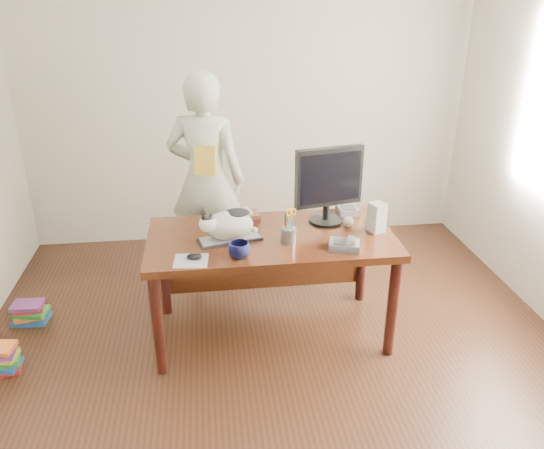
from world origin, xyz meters
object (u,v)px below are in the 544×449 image
(monitor, at_px, (329,181))
(pen_cup, at_px, (289,234))
(speaker, at_px, (377,217))
(person, at_px, (206,179))
(desk, at_px, (270,250))
(calculator, at_px, (347,209))
(baseball, at_px, (348,222))
(book_stack, at_px, (243,217))
(keyboard, at_px, (230,239))
(phone, at_px, (345,244))
(book_pile_a, at_px, (0,359))
(coffee_mug, at_px, (239,250))
(book_pile_b, at_px, (30,312))
(mouse, at_px, (194,256))
(cat, at_px, (228,224))

(monitor, relative_size, pen_cup, 2.26)
(speaker, xyz_separation_m, person, (-1.10, 0.92, -0.00))
(pen_cup, bearing_deg, desk, 115.39)
(calculator, bearing_deg, baseball, -101.21)
(monitor, xyz_separation_m, book_stack, (-0.57, 0.10, -0.27))
(speaker, height_order, baseball, speaker)
(keyboard, relative_size, pen_cup, 1.80)
(calculator, bearing_deg, desk, -156.75)
(baseball, height_order, calculator, baseball)
(phone, bearing_deg, book_pile_a, -164.00)
(coffee_mug, bearing_deg, keyboard, 100.10)
(book_pile_b, bearing_deg, book_stack, -3.43)
(phone, xyz_separation_m, book_pile_b, (-2.15, 0.60, -0.71))
(mouse, relative_size, coffee_mug, 0.74)
(pen_cup, bearing_deg, calculator, 41.40)
(keyboard, bearing_deg, book_pile_b, 151.51)
(monitor, xyz_separation_m, coffee_mug, (-0.63, -0.44, -0.25))
(phone, xyz_separation_m, calculator, (0.16, 0.56, -0.00))
(monitor, bearing_deg, calculator, 28.49)
(monitor, relative_size, coffee_mug, 4.19)
(monitor, height_order, speaker, monitor)
(monitor, relative_size, book_stack, 2.29)
(pen_cup, xyz_separation_m, coffee_mug, (-0.32, -0.16, -0.01))
(speaker, bearing_deg, person, 118.75)
(desk, bearing_deg, pen_cup, -64.61)
(calculator, xyz_separation_m, book_pile_b, (-2.31, 0.04, -0.70))
(keyboard, bearing_deg, cat, -171.64)
(baseball, bearing_deg, mouse, -161.48)
(baseball, bearing_deg, monitor, 146.98)
(monitor, distance_m, mouse, 1.03)
(keyboard, bearing_deg, mouse, -147.54)
(keyboard, relative_size, mouse, 4.50)
(coffee_mug, height_order, baseball, coffee_mug)
(book_stack, bearing_deg, book_pile_b, 164.76)
(desk, bearing_deg, phone, -37.24)
(book_stack, height_order, book_pile_b, book_stack)
(book_pile_a, bearing_deg, book_pile_b, 86.87)
(cat, relative_size, person, 0.23)
(monitor, distance_m, coffee_mug, 0.81)
(cat, height_order, book_pile_b, cat)
(book_stack, bearing_deg, person, 98.94)
(coffee_mug, height_order, book_pile_a, coffee_mug)
(cat, relative_size, pen_cup, 1.65)
(keyboard, distance_m, book_pile_a, 1.63)
(cat, distance_m, phone, 0.74)
(cat, height_order, speaker, cat)
(keyboard, bearing_deg, baseball, -5.13)
(keyboard, xyz_separation_m, calculator, (0.86, 0.35, 0.01))
(book_pile_a, bearing_deg, coffee_mug, -3.24)
(book_stack, xyz_separation_m, person, (-0.24, 0.64, 0.06))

